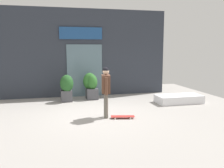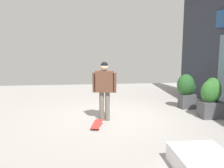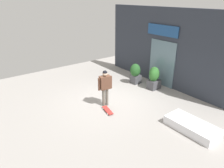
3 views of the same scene
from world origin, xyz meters
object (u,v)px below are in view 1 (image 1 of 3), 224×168
Objects in this scene: skateboard at (123,117)px; planter_box_left at (67,87)px; planter_box_right at (91,85)px; skateboarder at (106,87)px.

planter_box_left reaches higher than skateboard.
planter_box_right reaches higher than planter_box_left.
planter_box_left is (-1.05, 2.78, -0.38)m from skateboarder.
planter_box_left is at bearing 120.55° from skateboarder.
planter_box_right is at bearing 110.38° from skateboard.
skateboarder reaches higher than skateboard.
skateboarder is 1.42× the size of planter_box_right.
skateboard is at bearing -62.89° from planter_box_left.
skateboarder is at bearing -90.57° from planter_box_right.
skateboarder is at bearing -69.31° from planter_box_left.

